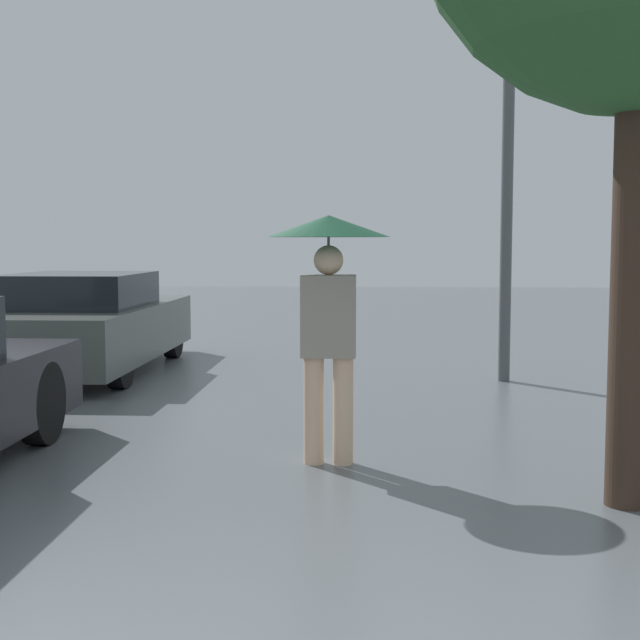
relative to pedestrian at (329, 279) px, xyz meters
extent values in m
cylinder|color=beige|center=(-0.11, 0.00, -0.98)|extent=(0.15, 0.15, 0.81)
cylinder|color=beige|center=(0.11, 0.00, -0.98)|extent=(0.15, 0.15, 0.81)
cube|color=gray|center=(0.00, 0.00, -0.27)|extent=(0.40, 0.23, 0.60)
sphere|color=beige|center=(0.00, 0.00, 0.14)|extent=(0.22, 0.22, 0.22)
cylinder|color=#515456|center=(0.00, 0.00, -0.01)|extent=(0.02, 0.02, 0.64)
cone|color=#14472D|center=(0.00, 0.00, 0.39)|extent=(0.91, 0.91, 0.16)
cylinder|color=black|center=(-2.37, 0.51, -1.04)|extent=(0.18, 0.68, 0.68)
cube|color=#4C514C|center=(-3.33, 4.63, -0.87)|extent=(1.83, 4.37, 0.66)
cube|color=black|center=(-3.33, 4.41, -0.33)|extent=(1.55, 1.97, 0.42)
cylinder|color=black|center=(-4.15, 5.98, -1.06)|extent=(0.18, 0.65, 0.65)
cylinder|color=black|center=(-2.51, 5.98, -1.06)|extent=(0.18, 0.65, 0.65)
cylinder|color=black|center=(-2.51, 3.27, -1.06)|extent=(0.18, 0.65, 0.65)
cylinder|color=#38281E|center=(1.93, -0.94, 0.14)|extent=(0.28, 0.28, 3.05)
cylinder|color=#515456|center=(1.90, 4.07, 0.65)|extent=(0.14, 0.14, 4.07)
sphere|color=beige|center=(1.90, 4.07, 2.76)|extent=(0.25, 0.25, 0.25)
camera|label=1|loc=(0.30, -6.52, 0.27)|focal=50.00mm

